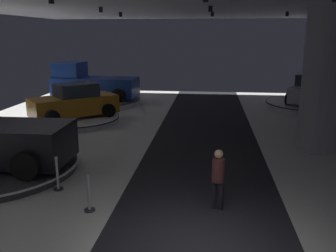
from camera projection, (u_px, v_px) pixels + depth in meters
column_right at (323, 79)px, 13.68m from camera, size 1.52×1.52×5.50m
display_platform_deep_left at (96, 101)px, 23.77m from camera, size 5.68×5.68×0.34m
pickup_truck_deep_left at (91, 84)px, 23.56m from camera, size 5.41×2.87×2.30m
display_platform_deep_right at (310, 105)px, 22.23m from camera, size 5.29×5.29×0.36m
display_car_deep_right at (312, 90)px, 21.98m from camera, size 3.55×4.56×1.71m
display_platform_far_left at (75, 119)px, 18.66m from camera, size 4.49×4.49×0.29m
display_car_far_left at (74, 102)px, 18.46m from camera, size 4.34×4.13×1.71m
visitor_walking_near at (218, 176)px, 9.26m from camera, size 0.32×0.32×1.59m
stanchion_a at (89, 197)px, 9.26m from camera, size 0.28×0.28×1.01m
stanchion_c at (58, 178)px, 10.54m from camera, size 0.28×0.28×1.01m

